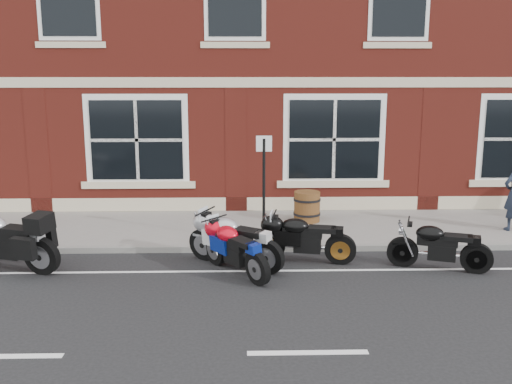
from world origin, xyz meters
TOP-DOWN VIEW (x-y plane):
  - ground at (0.00, 0.00)m, footprint 80.00×80.00m
  - sidewalk at (0.00, 3.00)m, footprint 30.00×3.00m
  - kerb at (0.00, 1.42)m, footprint 30.00×0.16m
  - pub_building at (0.00, 10.50)m, footprint 24.00×12.00m
  - moto_touring_silver at (-5.32, 0.44)m, footprint 2.24×0.94m
  - moto_sport_red at (-0.98, 0.09)m, footprint 1.23×1.68m
  - moto_sport_black at (0.33, 0.72)m, footprint 1.96×0.53m
  - moto_sport_silver at (-1.01, 0.51)m, footprint 1.82×1.30m
  - moto_naked_black at (2.78, 0.22)m, footprint 1.84×0.73m
  - barrel_planter at (0.71, 3.40)m, footprint 0.65×0.65m
  - parking_sign at (-0.40, 1.55)m, footprint 0.32×0.06m

SIDE VIEW (x-z plane):
  - ground at x=0.00m, z-range 0.00..0.00m
  - sidewalk at x=0.00m, z-range 0.00..0.12m
  - kerb at x=0.00m, z-range 0.00..0.12m
  - barrel_planter at x=0.71m, z-range 0.12..0.84m
  - moto_naked_black at x=2.78m, z-range 0.06..0.92m
  - moto_sport_red at x=-0.98m, z-range 0.07..0.95m
  - moto_sport_black at x=0.33m, z-range 0.07..0.95m
  - moto_sport_silver at x=-1.01m, z-range 0.07..1.02m
  - moto_touring_silver at x=-5.32m, z-range -0.14..1.39m
  - parking_sign at x=-0.40m, z-range 0.30..2.56m
  - pub_building at x=0.00m, z-range 0.00..12.00m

